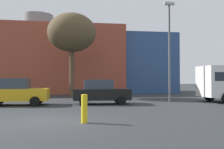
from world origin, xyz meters
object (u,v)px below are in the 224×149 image
object	(u,v)px
parked_car_2	(101,92)
bollard_yellow_0	(84,109)
bare_tree_0	(72,33)
street_lamp	(169,45)
parked_car_1	(16,92)

from	to	relation	value
parked_car_2	bollard_yellow_0	bearing A→B (deg)	-100.40
bare_tree_0	street_lamp	world-z (taller)	bare_tree_0
bare_tree_0	parked_car_2	bearing A→B (deg)	-72.88
bare_tree_0	bollard_yellow_0	xyz separation A→B (m)	(0.76, -14.34, -5.68)
street_lamp	bare_tree_0	bearing A→B (deg)	141.56
bollard_yellow_0	street_lamp	distance (m)	11.42
bollard_yellow_0	street_lamp	bearing A→B (deg)	51.10
bollard_yellow_0	street_lamp	world-z (taller)	street_lamp
parked_car_1	street_lamp	distance (m)	11.64
parked_car_1	bare_tree_0	bearing A→B (deg)	62.73
bollard_yellow_0	parked_car_2	bearing A→B (deg)	79.60
parked_car_1	street_lamp	size ratio (longest dim) A/B	0.54
parked_car_1	parked_car_2	distance (m)	5.68
street_lamp	bollard_yellow_0	bearing A→B (deg)	-128.90
bare_tree_0	bollard_yellow_0	world-z (taller)	bare_tree_0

